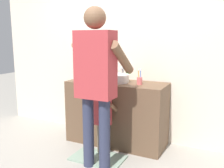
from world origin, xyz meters
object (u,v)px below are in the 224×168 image
(soap_bottle, at_px, (97,75))
(toothbrush_cup, at_px, (140,80))
(child_toddler, at_px, (103,115))
(adult_parent, at_px, (96,75))

(soap_bottle, bearing_deg, toothbrush_cup, -4.97)
(child_toddler, distance_m, adult_parent, 0.65)
(adult_parent, bearing_deg, toothbrush_cup, 69.68)
(toothbrush_cup, relative_size, child_toddler, 0.24)
(toothbrush_cup, height_order, soap_bottle, toothbrush_cup)
(toothbrush_cup, xyz_separation_m, adult_parent, (-0.25, -0.68, 0.15))
(soap_bottle, distance_m, child_toddler, 0.68)
(toothbrush_cup, height_order, adult_parent, adult_parent)
(child_toddler, bearing_deg, soap_bottle, 126.86)
(child_toddler, relative_size, adult_parent, 0.48)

